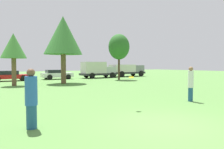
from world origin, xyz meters
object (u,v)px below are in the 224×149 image
object	(u,v)px
person_thrower	(31,98)
tree_3	(119,47)
parked_car_red	(9,76)
delivery_truck_silver	(97,69)
parked_car_white	(57,74)
delivery_truck_grey	(127,69)
tree_2	(63,36)
person_catcher	(191,83)
tree_1	(13,47)
frisbee	(131,77)

from	to	relation	value
person_thrower	tree_3	distance (m)	21.61
parked_car_red	delivery_truck_silver	size ratio (longest dim) A/B	0.84
parked_car_red	parked_car_white	size ratio (longest dim) A/B	1.12
tree_3	delivery_truck_grey	bearing A→B (deg)	45.83
person_thrower	parked_car_white	bearing A→B (deg)	66.97
tree_2	person_thrower	bearing A→B (deg)	-113.38
tree_2	tree_3	size ratio (longest dim) A/B	1.17
tree_2	delivery_truck_grey	distance (m)	15.67
person_thrower	tree_2	world-z (taller)	tree_2
person_catcher	tree_1	bearing A→B (deg)	-68.08
tree_1	delivery_truck_grey	size ratio (longest dim) A/B	0.77
person_catcher	delivery_truck_grey	size ratio (longest dim) A/B	0.29
person_thrower	tree_2	xyz separation A→B (m)	(6.23, 14.41, 4.01)
parked_car_red	delivery_truck_silver	bearing A→B (deg)	0.46
person_thrower	frisbee	xyz separation A→B (m)	(4.27, 0.58, 0.47)
tree_2	parked_car_red	bearing A→B (deg)	122.82
tree_1	tree_3	size ratio (longest dim) A/B	0.82
person_catcher	tree_2	bearing A→B (deg)	-85.32
frisbee	tree_2	world-z (taller)	tree_2
tree_3	frisbee	bearing A→B (deg)	-123.11
parked_car_white	delivery_truck_grey	size ratio (longest dim) A/B	0.65
tree_1	delivery_truck_grey	xyz separation A→B (m)	(18.14, 6.94, -2.44)
tree_3	parked_car_red	size ratio (longest dim) A/B	1.30
frisbee	tree_1	bearing A→B (deg)	100.99
tree_2	delivery_truck_silver	size ratio (longest dim) A/B	1.28
tree_2	parked_car_white	bearing A→B (deg)	77.46
frisbee	parked_car_red	xyz separation A→B (m)	(-2.35, 20.52, -0.73)
person_thrower	tree_3	world-z (taller)	tree_3
person_thrower	tree_2	size ratio (longest dim) A/B	0.26
person_catcher	delivery_truck_silver	bearing A→B (deg)	-108.42
tree_2	frisbee	bearing A→B (deg)	-98.07
delivery_truck_silver	person_catcher	bearing A→B (deg)	-103.59
delivery_truck_silver	parked_car_red	bearing A→B (deg)	-179.54
person_thrower	parked_car_white	size ratio (longest dim) A/B	0.45
person_catcher	person_thrower	bearing A→B (deg)	0.00
person_catcher	parked_car_white	xyz separation A→B (m)	(-0.36, 20.85, -0.28)
tree_2	parked_car_white	size ratio (longest dim) A/B	1.70
person_catcher	tree_1	xyz separation A→B (m)	(-6.56, 14.13, 2.65)
tree_1	delivery_truck_silver	size ratio (longest dim) A/B	0.89
person_catcher	tree_3	bearing A→B (deg)	-114.65
person_thrower	parked_car_red	size ratio (longest dim) A/B	0.40
tree_3	delivery_truck_grey	world-z (taller)	tree_3
tree_2	delivery_truck_grey	bearing A→B (deg)	27.75
frisbee	delivery_truck_silver	xyz separation A→B (m)	(9.47, 20.23, -0.13)
person_catcher	frisbee	world-z (taller)	person_catcher
person_thrower	frisbee	bearing A→B (deg)	4.72
person_catcher	tree_2	size ratio (longest dim) A/B	0.27
person_catcher	tree_2	distance (m)	14.66
person_catcher	parked_car_red	distance (m)	21.58
delivery_truck_grey	frisbee	bearing A→B (deg)	-124.57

